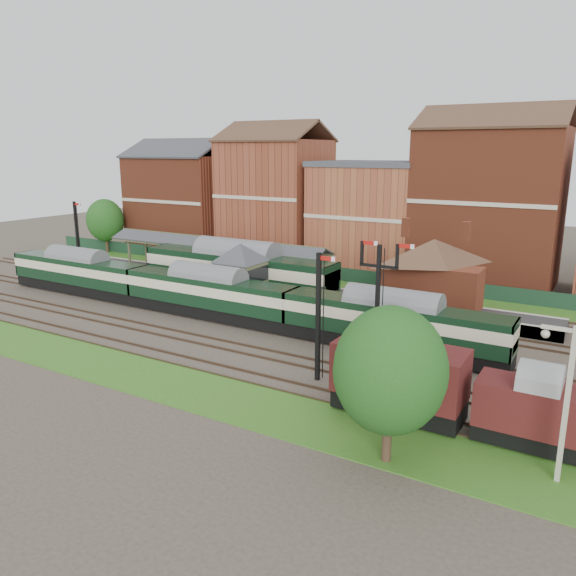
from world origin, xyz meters
The scene contains 20 objects.
ground centered at (0.00, 0.00, 0.00)m, with size 160.00×160.00×0.00m, color #473D33.
grass_back centered at (0.00, 16.00, 0.03)m, with size 90.00×4.50×0.06m, color #2D6619.
grass_front centered at (0.00, -12.00, 0.03)m, with size 90.00×5.00×0.06m, color #2D6619.
fence centered at (0.00, 18.00, 0.75)m, with size 90.00×0.12×1.50m, color #193823.
platform centered at (-5.00, 9.75, 0.50)m, with size 55.00×3.40×1.00m, color #2D2D2D.
signal_box centered at (-3.00, 3.25, 3.19)m, with size 5.40×5.40×6.00m.
brick_hut centered at (5.00, 3.25, 1.20)m, with size 3.20×2.64×2.94m.
station_building centered at (12.00, 9.75, 3.96)m, with size 8.10×8.10×5.90m.
canopy centered at (-11.00, 9.75, 4.58)m, with size 26.00×3.89×4.08m.
semaphore_bracket centered at (12.04, -2.50, 4.63)m, with size 3.60×0.25×8.18m.
semaphore_platform_end centered at (-29.98, 8.00, 4.16)m, with size 1.23×0.25×8.00m.
semaphore_siding centered at (10.02, -7.00, 4.16)m, with size 1.23×0.25×8.00m.
yard_lamp centered at (24.00, -11.50, 3.99)m, with size 2.60×0.22×7.00m.
town_backdrop centered at (-0.18, 25.00, 7.00)m, with size 69.00×10.00×16.00m.
dmu_train centered at (-4.05, 0.00, 2.21)m, with size 48.72×2.57×3.74m.
platform_railcar centered at (-5.72, 6.50, 2.70)m, with size 20.16×3.17×4.64m.
goods_van_a centered at (15.92, -9.00, 2.33)m, with size 6.82×2.96×4.14m.
goods_van_b centered at (22.70, -9.00, 1.91)m, with size 5.51×2.39×3.34m.
tree_far centered at (17.08, -13.71, 4.44)m, with size 5.04×5.04×7.35m.
tree_back centered at (-35.78, 17.43, 4.44)m, with size 5.03×5.03×7.34m.
Camera 1 is at (24.98, -35.81, 13.89)m, focal length 35.00 mm.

